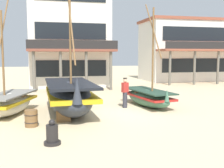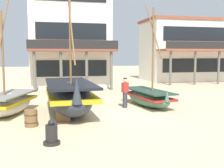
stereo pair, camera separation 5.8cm
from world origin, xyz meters
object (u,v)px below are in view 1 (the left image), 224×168
Objects in this scene: harbor_building_annex at (184,50)px; fishing_boat_far_right at (9,103)px; wooden_barrel at (31,118)px; fishing_boat_near_left at (148,97)px; cargo_crate at (64,115)px; harbor_building_main at (69,34)px; fisherman_by_hull at (125,93)px; capstan_winch at (52,135)px; fishing_boat_centre_large at (70,96)px.

fishing_boat_far_right is at bearing -138.56° from harbor_building_annex.
fishing_boat_far_right is 8.15× the size of wooden_barrel.
wooden_barrel is (-6.28, -3.21, -0.19)m from fishing_boat_near_left.
fishing_boat_near_left is 5.53m from cargo_crate.
harbor_building_main reaches higher than fishing_boat_far_right.
wooden_barrel is at bearing -152.58° from cargo_crate.
fisherman_by_hull reaches higher than wooden_barrel.
capstan_winch is 25.80m from harbor_building_annex.
fishing_boat_centre_large reaches higher than fisherman_by_hull.
fishing_boat_near_left is at bearing 27.09° from wooden_barrel.
cargo_crate is at bearing -146.33° from fisherman_by_hull.
harbor_building_main is (2.68, 15.16, 4.66)m from wooden_barrel.
harbor_building_annex is at bearing 47.97° from wooden_barrel.
cargo_crate is (1.36, 0.71, -0.09)m from wooden_barrel.
harbor_building_annex is (13.53, 2.83, -1.49)m from harbor_building_main.
harbor_building_main reaches higher than fishing_boat_near_left.
fisherman_by_hull is 0.17× the size of harbor_building_annex.
wooden_barrel is at bearing -65.16° from fishing_boat_far_right.
fisherman_by_hull is at bearing 53.83° from capstan_winch.
fishing_boat_centre_large is 12.35× the size of cargo_crate.
fishing_boat_near_left is 1.46m from fisherman_by_hull.
capstan_winch is at bearing -126.17° from fisherman_by_hull.
cargo_crate is at bearing -95.20° from harbor_building_main.
fishing_boat_centre_large is 3.24m from fisherman_by_hull.
cargo_crate is 15.27m from harbor_building_main.
wooden_barrel reaches higher than cargo_crate.
wooden_barrel is (-4.86, -3.04, -0.48)m from fisherman_by_hull.
capstan_winch is (-0.90, -4.69, -0.56)m from fishing_boat_centre_large.
fishing_boat_near_left is 6.95× the size of capstan_winch.
fishing_boat_centre_large is 1.34× the size of fishing_boat_far_right.
capstan_winch is at bearing -71.62° from wooden_barrel.
fishing_boat_centre_large is 0.76× the size of harbor_building_main.
fisherman_by_hull is at bearing 4.03° from fishing_boat_far_right.
harbor_building_annex reaches higher than fishing_boat_far_right.
fishing_boat_far_right is 2.89m from wooden_barrel.
cargo_crate is 23.02m from harbor_building_annex.
wooden_barrel is at bearing -128.00° from fishing_boat_centre_large.
fishing_boat_far_right reaches higher than wooden_barrel.
fisherman_by_hull is 2.41× the size of wooden_barrel.
harbor_building_annex is at bearing 47.45° from fishing_boat_centre_large.
capstan_winch is at bearing -126.93° from harbor_building_annex.
fishing_boat_centre_large is 1.67m from cargo_crate.
harbor_building_main is at bearing 72.81° from fishing_boat_far_right.
fishing_boat_centre_large is 9.15× the size of capstan_winch.
fishing_boat_centre_large reaches higher than wooden_barrel.
fishing_boat_far_right is (-7.49, -0.60, 0.05)m from fishing_boat_near_left.
harbor_building_main reaches higher than cargo_crate.
fishing_boat_far_right is at bearing -107.19° from harbor_building_main.
fishing_boat_far_right is at bearing -175.40° from fishing_boat_near_left.
fisherman_by_hull is 5.75m from wooden_barrel.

